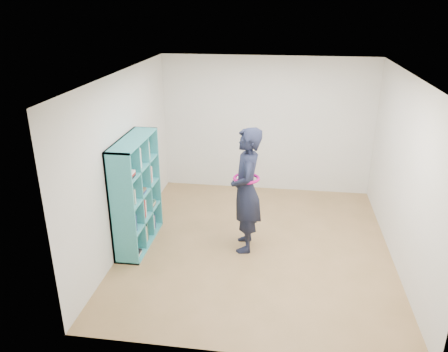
# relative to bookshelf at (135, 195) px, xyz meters

# --- Properties ---
(floor) EXTENTS (4.50, 4.50, 0.00)m
(floor) POSITION_rel_bookshelf_xyz_m (1.83, 0.16, -0.82)
(floor) COLOR olive
(floor) RESTS_ON ground
(ceiling) EXTENTS (4.50, 4.50, 0.00)m
(ceiling) POSITION_rel_bookshelf_xyz_m (1.83, 0.16, 1.78)
(ceiling) COLOR white
(ceiling) RESTS_ON wall_back
(wall_left) EXTENTS (0.02, 4.50, 2.60)m
(wall_left) POSITION_rel_bookshelf_xyz_m (-0.17, 0.16, 0.48)
(wall_left) COLOR silver
(wall_left) RESTS_ON floor
(wall_right) EXTENTS (0.02, 4.50, 2.60)m
(wall_right) POSITION_rel_bookshelf_xyz_m (3.83, 0.16, 0.48)
(wall_right) COLOR silver
(wall_right) RESTS_ON floor
(wall_back) EXTENTS (4.00, 0.02, 2.60)m
(wall_back) POSITION_rel_bookshelf_xyz_m (1.83, 2.41, 0.48)
(wall_back) COLOR silver
(wall_back) RESTS_ON floor
(wall_front) EXTENTS (4.00, 0.02, 2.60)m
(wall_front) POSITION_rel_bookshelf_xyz_m (1.83, -2.09, 0.48)
(wall_front) COLOR silver
(wall_front) RESTS_ON floor
(bookshelf) EXTENTS (0.37, 1.27, 1.69)m
(bookshelf) POSITION_rel_bookshelf_xyz_m (0.00, 0.00, 0.00)
(bookshelf) COLOR teal
(bookshelf) RESTS_ON floor
(person) EXTENTS (0.52, 0.73, 1.89)m
(person) POSITION_rel_bookshelf_xyz_m (1.66, 0.10, 0.13)
(person) COLOR black
(person) RESTS_ON floor
(smartphone) EXTENTS (0.03, 0.10, 0.14)m
(smartphone) POSITION_rel_bookshelf_xyz_m (1.53, 0.17, 0.25)
(smartphone) COLOR silver
(smartphone) RESTS_ON person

